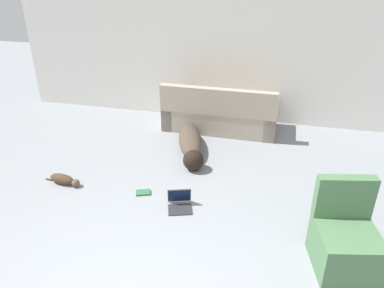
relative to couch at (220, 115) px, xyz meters
The scene contains 7 objects.
wall_back 1.10m from the couch, 106.04° to the left, with size 7.74×0.06×2.42m.
couch is the anchor object (origin of this frame).
dog 1.05m from the couch, 107.41° to the right, with size 0.75×1.69×0.31m.
cat 2.95m from the couch, 128.20° to the right, with size 0.57×0.20×0.15m.
laptop_open 2.45m from the couch, 92.61° to the right, with size 0.37×0.37×0.23m.
book_green 2.39m from the couch, 106.23° to the right, with size 0.22×0.19×0.02m.
side_chair 3.50m from the couch, 59.63° to the right, with size 0.70×0.74×0.92m.
Camera 1 is at (1.09, -1.99, 2.89)m, focal length 35.00 mm.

